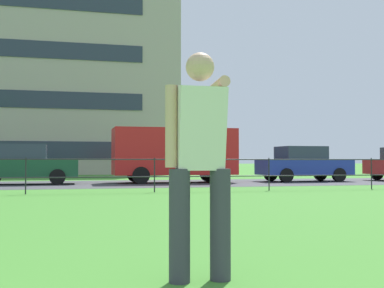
{
  "coord_description": "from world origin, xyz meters",
  "views": [
    {
      "loc": [
        1.05,
        -0.29,
        0.91
      ],
      "look_at": [
        3.32,
        8.81,
        1.22
      ],
      "focal_mm": 47.41,
      "sensor_mm": 36.0,
      "label": 1
    }
  ],
  "objects_px": {
    "person_thrower": "(199,157)",
    "car_blue_far_right": "(303,164)",
    "car_dark_green_center": "(24,164)",
    "panel_van_right": "(174,152)"
  },
  "relations": [
    {
      "from": "person_thrower",
      "to": "car_blue_far_right",
      "type": "relative_size",
      "value": 0.43
    },
    {
      "from": "person_thrower",
      "to": "car_dark_green_center",
      "type": "distance_m",
      "value": 16.99
    },
    {
      "from": "person_thrower",
      "to": "car_blue_far_right",
      "type": "distance_m",
      "value": 19.07
    },
    {
      "from": "car_dark_green_center",
      "to": "panel_van_right",
      "type": "xyz_separation_m",
      "value": [
        5.94,
        -0.01,
        0.49
      ]
    },
    {
      "from": "car_dark_green_center",
      "to": "car_blue_far_right",
      "type": "relative_size",
      "value": 1.0
    },
    {
      "from": "panel_van_right",
      "to": "car_dark_green_center",
      "type": "bearing_deg",
      "value": 179.88
    },
    {
      "from": "panel_van_right",
      "to": "person_thrower",
      "type": "bearing_deg",
      "value": -101.42
    },
    {
      "from": "person_thrower",
      "to": "car_dark_green_center",
      "type": "height_order",
      "value": "person_thrower"
    },
    {
      "from": "person_thrower",
      "to": "panel_van_right",
      "type": "bearing_deg",
      "value": 78.58
    },
    {
      "from": "car_dark_green_center",
      "to": "panel_van_right",
      "type": "distance_m",
      "value": 5.96
    }
  ]
}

